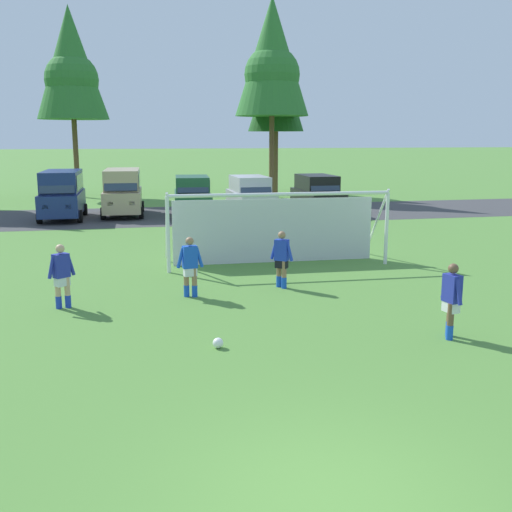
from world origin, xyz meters
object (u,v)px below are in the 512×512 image
(player_midfield_center, at_px, (282,260))
(parked_car_slot_left, at_px, (123,191))
(player_winger_left, at_px, (190,267))
(parked_car_slot_center_left, at_px, (192,196))
(soccer_ball, at_px, (218,343))
(parked_car_slot_center, at_px, (250,196))
(soccer_goal, at_px, (276,226))
(player_winger_right, at_px, (451,301))
(player_striker_near, at_px, (62,276))
(parked_car_slot_far_left, at_px, (62,194))
(parked_car_slot_center_right, at_px, (317,194))

(player_midfield_center, relative_size, parked_car_slot_left, 0.34)
(player_winger_left, xyz_separation_m, parked_car_slot_center_left, (1.90, 16.77, 0.29))
(soccer_ball, height_order, parked_car_slot_center, parked_car_slot_center)
(soccer_goal, xyz_separation_m, player_midfield_center, (-0.65, -3.31, -0.47))
(soccer_goal, distance_m, player_midfield_center, 3.40)
(parked_car_slot_left, xyz_separation_m, parked_car_slot_center_left, (3.69, -1.13, -0.23))
(player_midfield_center, bearing_deg, player_winger_right, -64.11)
(player_striker_near, bearing_deg, soccer_ball, -47.87)
(player_winger_left, bearing_deg, parked_car_slot_center_left, 83.54)
(soccer_ball, relative_size, player_striker_near, 0.13)
(player_striker_near, xyz_separation_m, player_winger_right, (8.37, -4.15, 0.00))
(parked_car_slot_far_left, bearing_deg, player_winger_left, -74.02)
(soccer_goal, relative_size, parked_car_slot_center_left, 1.58)
(parked_car_slot_left, xyz_separation_m, parked_car_slot_center_right, (10.64, -1.56, -0.23))
(player_winger_left, distance_m, parked_car_slot_left, 18.00)
(soccer_ball, distance_m, parked_car_slot_far_left, 21.83)
(player_winger_left, distance_m, parked_car_slot_center_right, 18.59)
(player_striker_near, xyz_separation_m, parked_car_slot_center_right, (12.12, 16.76, 0.29))
(player_striker_near, relative_size, parked_car_slot_center, 0.35)
(parked_car_slot_center_right, bearing_deg, parked_car_slot_center_left, 176.52)
(player_midfield_center, height_order, parked_car_slot_center_left, parked_car_slot_center_left)
(parked_car_slot_center_left, distance_m, parked_car_slot_center_right, 6.96)
(parked_car_slot_center_right, bearing_deg, player_winger_left, -118.44)
(player_striker_near, height_order, parked_car_slot_center_right, parked_car_slot_center_right)
(parked_car_slot_center, bearing_deg, player_midfield_center, -98.42)
(parked_car_slot_center, bearing_deg, parked_car_slot_far_left, 175.21)
(parked_car_slot_far_left, relative_size, parked_car_slot_center_left, 1.02)
(parked_car_slot_center_left, bearing_deg, player_striker_near, -106.75)
(parked_car_slot_far_left, relative_size, parked_car_slot_center, 1.04)
(player_winger_right, xyz_separation_m, parked_car_slot_center_left, (-3.20, 21.33, 0.29))
(soccer_ball, relative_size, parked_car_slot_left, 0.05)
(parked_car_slot_left, bearing_deg, player_midfield_center, -75.68)
(player_midfield_center, bearing_deg, parked_car_slot_center, 81.58)
(player_winger_right, bearing_deg, soccer_goal, 102.11)
(player_winger_right, distance_m, parked_car_slot_left, 23.51)
(soccer_goal, distance_m, parked_car_slot_center_right, 13.74)
(soccer_ball, relative_size, soccer_goal, 0.03)
(soccer_ball, xyz_separation_m, parked_car_slot_center_right, (8.73, 20.51, 1.00))
(player_winger_left, bearing_deg, parked_car_slot_center_right, 61.56)
(parked_car_slot_center_left, relative_size, parked_car_slot_center, 1.02)
(player_striker_near, bearing_deg, parked_car_slot_far_left, 95.28)
(soccer_ball, bearing_deg, player_winger_left, 91.66)
(parked_car_slot_center, bearing_deg, parked_car_slot_left, 166.14)
(parked_car_slot_far_left, bearing_deg, soccer_ball, -76.73)
(parked_car_slot_left, bearing_deg, player_striker_near, -94.62)
(player_striker_near, distance_m, parked_car_slot_center, 18.58)
(player_winger_left, xyz_separation_m, parked_car_slot_far_left, (-4.88, 17.05, 0.52))
(parked_car_slot_center, bearing_deg, soccer_goal, -97.70)
(soccer_ball, xyz_separation_m, player_midfield_center, (2.54, 4.62, 0.71))
(player_winger_left, bearing_deg, player_winger_right, -41.83)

